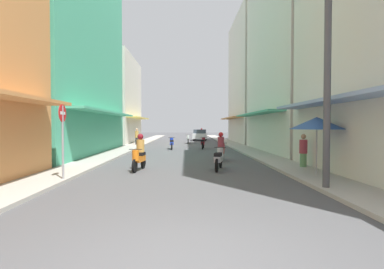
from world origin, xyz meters
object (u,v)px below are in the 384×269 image
at_px(motorbike_blue, 172,143).
at_px(vendor_umbrella, 317,123).
at_px(motorbike_red, 221,148).
at_px(motorbike_green, 201,134).
at_px(utility_pole, 327,73).
at_px(motorbike_orange, 139,154).
at_px(motorbike_silver, 219,158).
at_px(motorbike_white, 188,139).
at_px(motorbike_maroon, 203,143).
at_px(street_sign_no_entry, 63,132).
at_px(pedestrian_far, 303,152).
at_px(parked_car, 200,135).
at_px(pedestrian_foreground, 137,137).

bearing_deg(motorbike_blue, vendor_umbrella, -66.48).
xyz_separation_m(motorbike_red, vendor_umbrella, (2.87, -5.46, 1.31)).
xyz_separation_m(motorbike_blue, vendor_umbrella, (5.98, -13.73, 1.51)).
height_order(motorbike_green, vendor_umbrella, vendor_umbrella).
xyz_separation_m(motorbike_red, utility_pole, (2.19, -7.68, 2.74)).
relative_size(motorbike_green, motorbike_orange, 0.98).
bearing_deg(motorbike_green, motorbike_silver, -91.41).
distance_m(motorbike_white, utility_pole, 24.37).
bearing_deg(motorbike_maroon, street_sign_no_entry, -110.65).
xyz_separation_m(motorbike_white, pedestrian_far, (4.93, -19.51, 0.27)).
height_order(motorbike_orange, motorbike_maroon, motorbike_orange).
bearing_deg(motorbike_white, pedestrian_far, -75.83).
relative_size(motorbike_blue, vendor_umbrella, 0.81).
height_order(motorbike_green, motorbike_red, same).
bearing_deg(motorbike_silver, parked_car, 89.10).
xyz_separation_m(motorbike_blue, motorbike_maroon, (2.60, 0.45, 0.00)).
bearing_deg(motorbike_maroon, motorbike_green, 87.63).
bearing_deg(pedestrian_far, parked_car, 97.11).
height_order(motorbike_blue, parked_car, parked_car).
distance_m(parked_car, vendor_umbrella, 28.80).
height_order(motorbike_red, vendor_umbrella, vendor_umbrella).
xyz_separation_m(motorbike_blue, motorbike_green, (3.35, 18.46, 0.20)).
height_order(motorbike_blue, pedestrian_far, pedestrian_far).
relative_size(motorbike_silver, pedestrian_far, 1.14).
xyz_separation_m(motorbike_orange, parked_car, (3.86, 26.62, 0.04)).
bearing_deg(street_sign_no_entry, motorbike_silver, 26.43).
distance_m(motorbike_blue, pedestrian_far, 13.20).
bearing_deg(motorbike_blue, motorbike_maroon, 9.84).
distance_m(motorbike_orange, parked_car, 26.90).
distance_m(motorbike_green, vendor_umbrella, 32.33).
bearing_deg(motorbike_orange, motorbike_blue, 85.95).
xyz_separation_m(motorbike_green, motorbike_white, (-1.95, -10.54, -0.20)).
relative_size(motorbike_blue, pedestrian_far, 1.16).
bearing_deg(parked_car, motorbike_orange, -98.25).
relative_size(pedestrian_far, street_sign_no_entry, 0.59).
xyz_separation_m(motorbike_white, motorbike_red, (1.70, -16.20, 0.20)).
bearing_deg(motorbike_white, motorbike_red, -84.02).
bearing_deg(motorbike_red, motorbike_maroon, 93.25).
relative_size(motorbike_orange, parked_car, 0.42).
xyz_separation_m(parked_car, pedestrian_far, (3.30, -26.47, 0.04)).
bearing_deg(motorbike_maroon, motorbike_orange, -105.75).
height_order(motorbike_blue, motorbike_maroon, same).
height_order(pedestrian_foreground, utility_pole, utility_pole).
distance_m(motorbike_maroon, vendor_umbrella, 14.65).
bearing_deg(motorbike_orange, motorbike_silver, 1.79).
relative_size(parked_car, vendor_umbrella, 1.89).
xyz_separation_m(motorbike_red, pedestrian_far, (3.23, -3.31, 0.07)).
bearing_deg(pedestrian_far, motorbike_red, 134.26).
bearing_deg(motorbike_blue, street_sign_no_entry, -101.74).
bearing_deg(parked_car, motorbike_maroon, -91.68).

